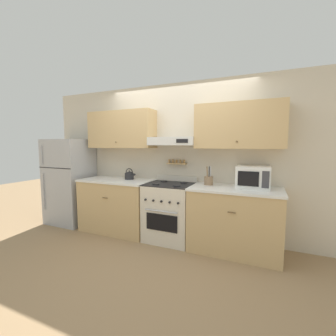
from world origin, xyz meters
The scene contains 9 objects.
ground_plane centered at (0.00, 0.00, 0.00)m, with size 16.00×16.00×0.00m, color #937551.
wall_back centered at (0.00, 0.64, 1.45)m, with size 5.20×0.46×2.55m.
counter_left centered at (-1.01, 0.35, 0.46)m, with size 1.28×0.69×0.92m.
counter_right centered at (1.01, 0.35, 0.46)m, with size 1.27×0.69×0.92m.
stove_range centered at (0.00, 0.35, 0.46)m, with size 0.74×0.67×1.00m.
refrigerator centered at (-2.13, 0.33, 0.82)m, with size 0.79×0.69×1.63m.
tea_kettle centered at (-0.82, 0.45, 1.00)m, with size 0.21×0.16×0.20m.
microwave centered at (1.23, 0.47, 1.08)m, with size 0.45×0.40×0.31m.
utensil_crock centered at (0.60, 0.45, 0.99)m, with size 0.13×0.13×0.28m.
Camera 1 is at (1.38, -2.89, 1.52)m, focal length 24.00 mm.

